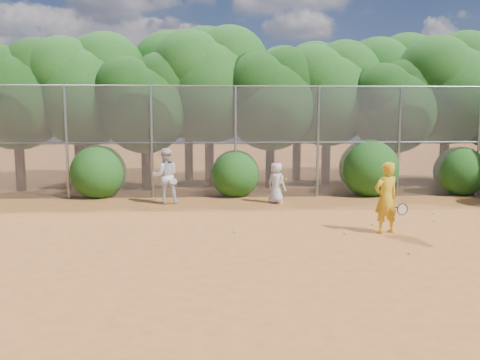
{
  "coord_description": "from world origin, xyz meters",
  "views": [
    {
      "loc": [
        -1.62,
        -10.86,
        2.9
      ],
      "look_at": [
        -1.0,
        2.5,
        1.1
      ],
      "focal_mm": 35.0,
      "sensor_mm": 36.0,
      "label": 1
    }
  ],
  "objects": [
    {
      "name": "ball_4",
      "position": [
        -1.23,
        0.67,
        0.03
      ],
      "size": [
        0.07,
        0.07,
        0.07
      ],
      "primitive_type": "sphere",
      "color": "#B7D426",
      "rests_on": "ground"
    },
    {
      "name": "player_yellow",
      "position": [
        2.55,
        0.45,
        0.9
      ],
      "size": [
        0.88,
        0.61,
        1.81
      ],
      "rotation": [
        0.0,
        0.0,
        3.45
      ],
      "color": "gold",
      "rests_on": "ground"
    },
    {
      "name": "ball_0",
      "position": [
        1.52,
        0.38,
        0.03
      ],
      "size": [
        0.07,
        0.07,
        0.07
      ],
      "primitive_type": "sphere",
      "color": "#B7D426",
      "rests_on": "ground"
    },
    {
      "name": "bush_1",
      "position": [
        -1.0,
        6.3,
        0.9
      ],
      "size": [
        1.8,
        1.8,
        1.8
      ],
      "primitive_type": "sphere",
      "color": "#174A12",
      "rests_on": "ground"
    },
    {
      "name": "tree_5",
      "position": [
        3.06,
        9.04,
        4.05
      ],
      "size": [
        4.51,
        3.92,
        6.17
      ],
      "color": "black",
      "rests_on": "ground"
    },
    {
      "name": "tree_11",
      "position": [
        2.06,
        10.64,
        4.16
      ],
      "size": [
        4.64,
        4.03,
        6.35
      ],
      "color": "black",
      "rests_on": "ground"
    },
    {
      "name": "tree_3",
      "position": [
        -1.94,
        8.84,
        4.4
      ],
      "size": [
        4.89,
        4.26,
        6.7
      ],
      "color": "black",
      "rests_on": "ground"
    },
    {
      "name": "tree_12",
      "position": [
        6.56,
        11.24,
        4.51
      ],
      "size": [
        5.02,
        4.37,
        6.88
      ],
      "color": "black",
      "rests_on": "ground"
    },
    {
      "name": "tree_7",
      "position": [
        8.06,
        8.64,
        4.28
      ],
      "size": [
        4.77,
        4.14,
        6.53
      ],
      "color": "black",
      "rests_on": "ground"
    },
    {
      "name": "tree_0",
      "position": [
        -9.44,
        8.04,
        3.93
      ],
      "size": [
        4.38,
        3.81,
        6.0
      ],
      "color": "black",
      "rests_on": "ground"
    },
    {
      "name": "tree_9",
      "position": [
        -7.94,
        10.84,
        4.34
      ],
      "size": [
        4.83,
        4.2,
        6.62
      ],
      "color": "black",
      "rests_on": "ground"
    },
    {
      "name": "tree_1",
      "position": [
        -6.94,
        8.54,
        4.16
      ],
      "size": [
        4.64,
        4.03,
        6.35
      ],
      "color": "black",
      "rests_on": "ground"
    },
    {
      "name": "tree_4",
      "position": [
        0.55,
        8.24,
        3.76
      ],
      "size": [
        4.19,
        3.64,
        5.73
      ],
      "color": "black",
      "rests_on": "ground"
    },
    {
      "name": "bush_2",
      "position": [
        4.0,
        6.3,
        1.1
      ],
      "size": [
        2.2,
        2.2,
        2.2
      ],
      "primitive_type": "sphere",
      "color": "#174A12",
      "rests_on": "ground"
    },
    {
      "name": "tree_10",
      "position": [
        -2.93,
        11.05,
        4.63
      ],
      "size": [
        5.15,
        4.48,
        7.06
      ],
      "color": "black",
      "rests_on": "ground"
    },
    {
      "name": "ball_2",
      "position": [
        2.43,
        -1.37,
        0.03
      ],
      "size": [
        0.07,
        0.07,
        0.07
      ],
      "primitive_type": "sphere",
      "color": "#B7D426",
      "rests_on": "ground"
    },
    {
      "name": "player_white",
      "position": [
        -3.41,
        4.82,
        0.94
      ],
      "size": [
        1.04,
        0.89,
        1.88
      ],
      "rotation": [
        0.0,
        0.0,
        3.36
      ],
      "color": "silver",
      "rests_on": "ground"
    },
    {
      "name": "bush_0",
      "position": [
        -6.0,
        6.3,
        1.0
      ],
      "size": [
        2.0,
        2.0,
        2.0
      ],
      "primitive_type": "sphere",
      "color": "#174A12",
      "rests_on": "ground"
    },
    {
      "name": "tree_6",
      "position": [
        5.55,
        8.03,
        3.47
      ],
      "size": [
        3.86,
        3.36,
        5.29
      ],
      "color": "black",
      "rests_on": "ground"
    },
    {
      "name": "ground",
      "position": [
        0.0,
        0.0,
        0.0
      ],
      "size": [
        80.0,
        80.0,
        0.0
      ],
      "primitive_type": "plane",
      "color": "#9B5423",
      "rests_on": "ground"
    },
    {
      "name": "tree_2",
      "position": [
        -4.45,
        7.83,
        3.58
      ],
      "size": [
        3.99,
        3.47,
        5.47
      ],
      "color": "black",
      "rests_on": "ground"
    },
    {
      "name": "ball_1",
      "position": [
        4.39,
        1.71,
        0.03
      ],
      "size": [
        0.07,
        0.07,
        0.07
      ],
      "primitive_type": "sphere",
      "color": "#B7D426",
      "rests_on": "ground"
    },
    {
      "name": "ball_3",
      "position": [
        2.54,
        1.33,
        0.03
      ],
      "size": [
        0.07,
        0.07,
        0.07
      ],
      "primitive_type": "sphere",
      "color": "#B7D426",
      "rests_on": "ground"
    },
    {
      "name": "player_teen",
      "position": [
        0.33,
        4.72,
        0.71
      ],
      "size": [
        0.8,
        0.8,
        1.43
      ],
      "rotation": [
        0.0,
        0.0,
        2.37
      ],
      "color": "silver",
      "rests_on": "ground"
    },
    {
      "name": "bush_3",
      "position": [
        7.5,
        6.3,
        0.95
      ],
      "size": [
        1.9,
        1.9,
        1.9
      ],
      "primitive_type": "sphere",
      "color": "#174A12",
      "rests_on": "ground"
    },
    {
      "name": "fence_back",
      "position": [
        -0.12,
        6.0,
        2.05
      ],
      "size": [
        20.05,
        0.09,
        4.03
      ],
      "color": "gray",
      "rests_on": "ground"
    },
    {
      "name": "ball_5",
      "position": [
        4.89,
        2.77,
        0.03
      ],
      "size": [
        0.07,
        0.07,
        0.07
      ],
      "primitive_type": "sphere",
      "color": "#B7D426",
      "rests_on": "ground"
    }
  ]
}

